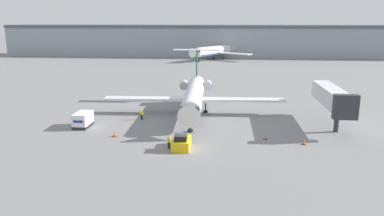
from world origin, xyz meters
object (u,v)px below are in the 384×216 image
at_px(traffic_cone_right, 265,137).
at_px(airplane_parked_far_left, 217,50).
at_px(pushback_tug, 181,143).
at_px(traffic_cone_mid, 304,142).
at_px(worker_by_wing, 142,114).
at_px(traffic_cone_left, 115,134).
at_px(luggage_cart, 83,120).
at_px(worker_near_tug, 169,142).
at_px(jet_bridge, 332,97).
at_px(airplane_main, 194,95).

distance_m(traffic_cone_right, airplane_parked_far_left, 102.24).
relative_size(pushback_tug, traffic_cone_mid, 4.96).
height_order(traffic_cone_right, airplane_parked_far_left, airplane_parked_far_left).
relative_size(worker_by_wing, traffic_cone_left, 2.46).
xyz_separation_m(traffic_cone_left, airplane_parked_far_left, (11.93, 102.52, 3.25)).
relative_size(luggage_cart, worker_by_wing, 2.10).
relative_size(worker_by_wing, traffic_cone_right, 2.68).
xyz_separation_m(luggage_cart, worker_near_tug, (14.43, -8.41, -0.22)).
bearing_deg(pushback_tug, jet_bridge, 29.38).
xyz_separation_m(traffic_cone_left, traffic_cone_right, (20.84, 0.72, -0.03)).
distance_m(luggage_cart, worker_near_tug, 16.70).
relative_size(airplane_main, airplane_parked_far_left, 1.09).
height_order(traffic_cone_mid, jet_bridge, jet_bridge).
distance_m(luggage_cart, jet_bridge, 37.90).
height_order(pushback_tug, worker_near_tug, pushback_tug).
bearing_deg(worker_by_wing, traffic_cone_left, -101.08).
xyz_separation_m(airplane_main, worker_near_tug, (-1.67, -17.92, -2.36)).
relative_size(traffic_cone_left, traffic_cone_right, 1.09).
distance_m(worker_near_tug, airplane_parked_far_left, 106.73).
distance_m(worker_near_tug, traffic_cone_mid, 17.65).
relative_size(airplane_main, traffic_cone_left, 42.71).
height_order(traffic_cone_left, jet_bridge, jet_bridge).
bearing_deg(traffic_cone_mid, airplane_parked_far_left, 97.54).
height_order(luggage_cart, worker_by_wing, luggage_cart).
distance_m(worker_near_tug, traffic_cone_left, 9.24).
bearing_deg(worker_by_wing, worker_near_tug, -64.08).
bearing_deg(traffic_cone_mid, worker_by_wing, 156.59).
xyz_separation_m(airplane_main, jet_bridge, (21.45, -5.65, 1.21)).
bearing_deg(traffic_cone_mid, traffic_cone_right, 158.88).
bearing_deg(jet_bridge, traffic_cone_left, -165.41).
distance_m(traffic_cone_left, airplane_parked_far_left, 103.27).
xyz_separation_m(traffic_cone_left, traffic_cone_mid, (25.65, -1.14, 0.02)).
distance_m(luggage_cart, traffic_cone_right, 27.26).
relative_size(luggage_cart, jet_bridge, 0.25).
bearing_deg(airplane_parked_far_left, luggage_cart, -100.44).
bearing_deg(luggage_cart, traffic_cone_mid, -9.70).
bearing_deg(worker_by_wing, traffic_cone_mid, -23.41).
relative_size(airplane_main, worker_by_wing, 17.36).
distance_m(traffic_cone_mid, jet_bridge, 11.66).
distance_m(luggage_cart, traffic_cone_mid, 32.29).
distance_m(airplane_main, worker_near_tug, 18.15).
bearing_deg(traffic_cone_left, airplane_parked_far_left, 83.36).
xyz_separation_m(worker_near_tug, jet_bridge, (23.12, 12.27, 3.57)).
xyz_separation_m(pushback_tug, luggage_cart, (-16.00, 8.27, 0.36)).
distance_m(airplane_main, traffic_cone_mid, 21.89).
height_order(traffic_cone_left, airplane_parked_far_left, airplane_parked_far_left).
relative_size(airplane_main, traffic_cone_right, 46.46).
bearing_deg(worker_by_wing, jet_bridge, -1.98).
bearing_deg(traffic_cone_mid, jet_bridge, 58.39).
bearing_deg(traffic_cone_left, luggage_cart, 145.10).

